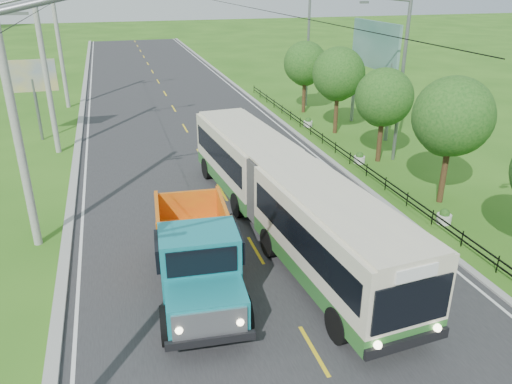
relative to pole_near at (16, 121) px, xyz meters
name	(u,v)px	position (x,y,z in m)	size (l,w,h in m)	color
ground	(314,351)	(8.26, -9.00, -5.09)	(240.00, 240.00, 0.00)	#2B5F16
road	(195,145)	(8.26, 11.00, -5.08)	(14.00, 120.00, 0.02)	#28282B
curb_left	(77,154)	(1.06, 11.00, -5.02)	(0.40, 120.00, 0.15)	#9E9E99
curb_right	(299,135)	(15.41, 11.00, -5.04)	(0.30, 120.00, 0.10)	#9E9E99
edge_line_left	(86,154)	(1.61, 11.00, -5.07)	(0.12, 120.00, 0.00)	silver
edge_line_right	(292,136)	(14.91, 11.00, -5.07)	(0.12, 120.00, 0.00)	silver
centre_dash	(314,350)	(8.26, -9.00, -5.07)	(0.12, 2.20, 0.00)	yellow
railing_right	(350,159)	(16.26, 5.00, -4.79)	(0.04, 40.00, 0.60)	black
pole_near	(16,121)	(0.00, 0.00, 0.00)	(3.51, 0.32, 10.00)	gray
pole_mid	(46,68)	(0.00, 12.00, 0.00)	(3.51, 0.32, 10.00)	gray
pole_far	(60,44)	(0.00, 24.00, 0.00)	(3.51, 0.32, 10.00)	gray
tree_third	(451,120)	(18.12, -0.86, -1.11)	(3.60, 3.62, 6.00)	#382314
tree_fourth	(383,100)	(18.12, 5.14, -1.51)	(3.24, 3.31, 5.40)	#382314
tree_fifth	(338,76)	(18.12, 11.14, -1.24)	(3.48, 3.52, 5.80)	#382314
tree_back	(305,65)	(18.12, 17.14, -1.44)	(3.30, 3.36, 5.50)	#382314
streetlight_mid	(400,76)	(18.90, 5.00, -0.19)	(3.02, 0.20, 9.07)	slate
streetlight_far	(306,45)	(18.90, 19.00, -0.19)	(3.02, 0.20, 9.07)	slate
planter_near	(444,217)	(16.86, -3.00, -4.81)	(0.64, 0.64, 0.67)	silver
planter_mid	(359,158)	(16.86, 5.00, -4.81)	(0.64, 0.64, 0.67)	silver
planter_far	(308,123)	(16.86, 13.00, -4.81)	(0.64, 0.64, 0.67)	silver
billboard_left	(32,81)	(-1.24, 15.00, -1.23)	(3.00, 0.20, 5.20)	slate
billboard_right	(374,52)	(20.56, 11.00, 0.25)	(0.24, 6.00, 7.30)	slate
bus	(283,190)	(9.76, -1.84, -3.14)	(4.11, 16.97, 3.24)	#2B6829
dump_truck	(197,252)	(5.60, -5.19, -3.49)	(3.09, 6.93, 2.84)	teal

